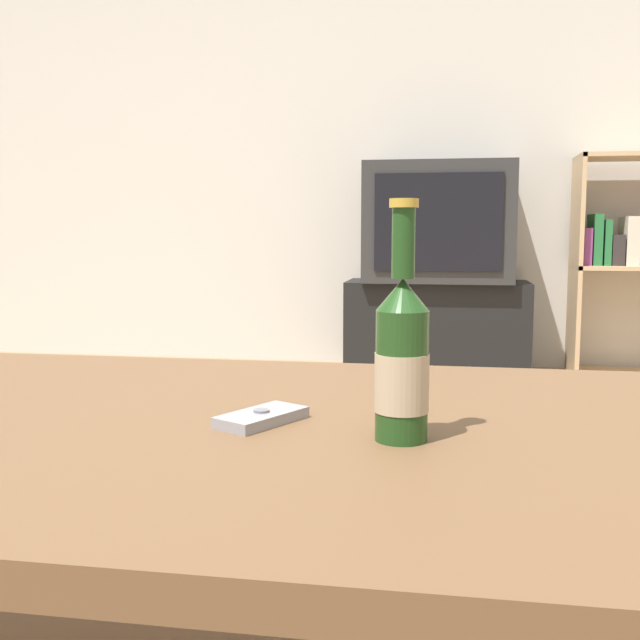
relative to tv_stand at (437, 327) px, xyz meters
The scene contains 7 objects.
back_wall 1.13m from the tv_stand, 133.65° to the left, with size 8.00×0.05×2.60m.
coffee_table 2.78m from the tv_stand, 95.06° to the right, with size 1.39×0.85×0.45m.
tv_stand is the anchor object (origin of this frame).
television 0.51m from the tv_stand, 90.00° to the right, with size 0.70×0.46×0.56m.
bookshelf 0.96m from the tv_stand, ahead, with size 0.56×0.30×1.04m.
beer_bottle 2.85m from the tv_stand, 90.07° to the right, with size 0.06×0.06×0.27m.
cell_phone 2.80m from the tv_stand, 93.68° to the right, with size 0.11×0.13×0.02m.
Camera 1 is at (0.29, -0.90, 0.69)m, focal length 42.00 mm.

